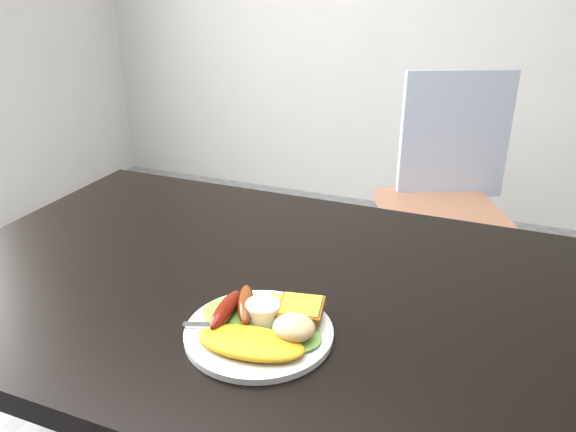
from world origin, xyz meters
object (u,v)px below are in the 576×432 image
object	(u,v)px
dining_chair	(441,213)
person	(352,173)
plate	(259,332)
dining_table	(254,286)

from	to	relation	value
dining_chair	person	distance (m)	0.79
dining_chair	plate	world-z (taller)	plate
dining_table	dining_chair	bearing A→B (deg)	79.39
dining_chair	plate	distance (m)	1.33
dining_table	person	distance (m)	0.46
dining_chair	person	size ratio (longest dim) A/B	0.25
dining_chair	dining_table	bearing A→B (deg)	-125.55
dining_chair	plate	size ratio (longest dim) A/B	1.78
dining_table	plate	bearing A→B (deg)	-62.11
dining_table	person	xyz separation A→B (m)	(0.06, 0.45, 0.08)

